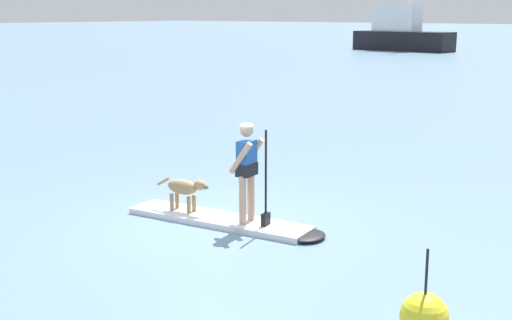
% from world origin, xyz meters
% --- Properties ---
extents(ground_plane, '(400.00, 400.00, 0.00)m').
position_xyz_m(ground_plane, '(0.00, 0.00, 0.00)').
color(ground_plane, slate).
extents(paddleboard, '(3.61, 1.20, 0.10)m').
position_xyz_m(paddleboard, '(0.23, 0.03, 0.05)').
color(paddleboard, silver).
rests_on(paddleboard, ground_plane).
extents(person_paddler, '(0.64, 0.53, 1.63)m').
position_xyz_m(person_paddler, '(0.56, 0.08, 1.04)').
color(person_paddler, tan).
rests_on(person_paddler, paddleboard).
extents(dog, '(1.06, 0.31, 0.59)m').
position_xyz_m(dog, '(-0.67, -0.10, 0.50)').
color(dog, '#997A51').
rests_on(dog, paddleboard).
extents(moored_boat_far_port, '(9.39, 3.26, 11.38)m').
position_xyz_m(moored_boat_far_port, '(-21.84, 49.44, 1.56)').
color(moored_boat_far_port, black).
rests_on(moored_boat_far_port, ground_plane).
extents(marker_buoy, '(0.52, 0.52, 1.02)m').
position_xyz_m(marker_buoy, '(4.48, -1.73, 0.26)').
color(marker_buoy, yellow).
rests_on(marker_buoy, ground_plane).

